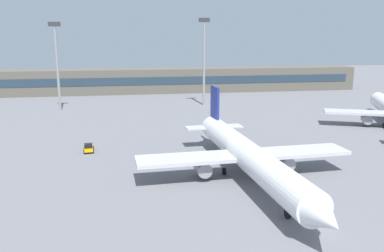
{
  "coord_description": "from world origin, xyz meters",
  "views": [
    {
      "loc": [
        -19.63,
        -36.19,
        20.28
      ],
      "look_at": [
        -6.72,
        40.0,
        3.0
      ],
      "focal_mm": 36.9,
      "sensor_mm": 36.0,
      "label": 1
    }
  ],
  "objects_px": {
    "floodlight_tower_east": "(204,56)",
    "baggage_tug_yellow": "(89,148)",
    "airplane_near": "(248,156)",
    "floodlight_tower_west": "(57,60)"
  },
  "relations": [
    {
      "from": "airplane_near",
      "to": "baggage_tug_yellow",
      "type": "relative_size",
      "value": 12.59
    },
    {
      "from": "baggage_tug_yellow",
      "to": "floodlight_tower_west",
      "type": "xyz_separation_m",
      "value": [
        -11.51,
        44.11,
        13.49
      ]
    },
    {
      "from": "floodlight_tower_east",
      "to": "baggage_tug_yellow",
      "type": "bearing_deg",
      "value": -123.12
    },
    {
      "from": "airplane_near",
      "to": "floodlight_tower_west",
      "type": "bearing_deg",
      "value": 119.8
    },
    {
      "from": "airplane_near",
      "to": "floodlight_tower_east",
      "type": "xyz_separation_m",
      "value": [
        6.5,
        65.4,
        11.57
      ]
    },
    {
      "from": "airplane_near",
      "to": "floodlight_tower_west",
      "type": "height_order",
      "value": "floodlight_tower_west"
    },
    {
      "from": "airplane_near",
      "to": "baggage_tug_yellow",
      "type": "xyz_separation_m",
      "value": [
        -24.24,
        18.29,
        -2.72
      ]
    },
    {
      "from": "floodlight_tower_east",
      "to": "floodlight_tower_west",
      "type": "bearing_deg",
      "value": -175.94
    },
    {
      "from": "floodlight_tower_west",
      "to": "baggage_tug_yellow",
      "type": "bearing_deg",
      "value": -75.38
    },
    {
      "from": "airplane_near",
      "to": "baggage_tug_yellow",
      "type": "height_order",
      "value": "airplane_near"
    }
  ]
}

